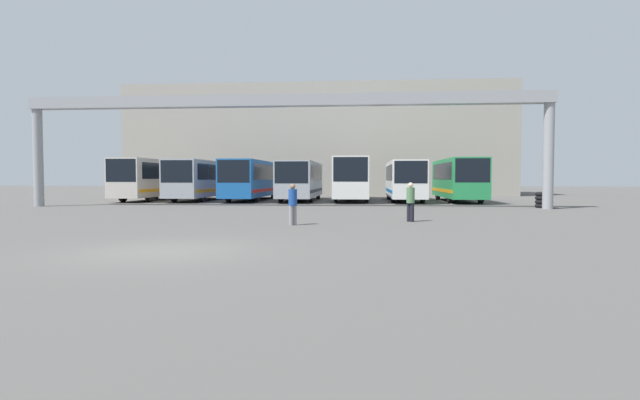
{
  "coord_description": "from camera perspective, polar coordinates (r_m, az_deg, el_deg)",
  "views": [
    {
      "loc": [
        4.93,
        -11.88,
        1.81
      ],
      "look_at": [
        1.99,
        22.23,
        0.3
      ],
      "focal_mm": 28.0,
      "sensor_mm": 36.0,
      "label": 1
    }
  ],
  "objects": [
    {
      "name": "ground_plane",
      "position": [
        12.99,
        -17.52,
        -5.6
      ],
      "size": [
        200.0,
        200.0,
        0.0
      ],
      "primitive_type": "plane",
      "color": "#514F4C"
    },
    {
      "name": "building_backdrop",
      "position": [
        57.14,
        -0.03,
        6.55
      ],
      "size": [
        40.93,
        12.0,
        11.63
      ],
      "color": "gray",
      "rests_on": "ground"
    },
    {
      "name": "overhead_gantry",
      "position": [
        30.82,
        -4.38,
        10.01
      ],
      "size": [
        32.01,
        0.8,
        6.86
      ],
      "color": "gray",
      "rests_on": "ground"
    },
    {
      "name": "bus_slot_0",
      "position": [
        43.03,
        -18.6,
        2.49
      ],
      "size": [
        2.44,
        10.75,
        3.28
      ],
      "color": "beige",
      "rests_on": "ground"
    },
    {
      "name": "bus_slot_1",
      "position": [
        41.49,
        -13.47,
        2.48
      ],
      "size": [
        2.53,
        10.57,
        3.17
      ],
      "color": "#999EA5",
      "rests_on": "ground"
    },
    {
      "name": "bus_slot_2",
      "position": [
        41.18,
        -7.72,
        2.53
      ],
      "size": [
        2.52,
        12.18,
        3.17
      ],
      "color": "#1959A5",
      "rests_on": "ground"
    },
    {
      "name": "bus_slot_3",
      "position": [
        39.73,
        -2.2,
        2.46
      ],
      "size": [
        2.57,
        10.67,
        3.06
      ],
      "color": "#999EA5",
      "rests_on": "ground"
    },
    {
      "name": "bus_slot_4",
      "position": [
        40.24,
        3.72,
        2.69
      ],
      "size": [
        2.6,
        12.27,
        3.35
      ],
      "color": "silver",
      "rests_on": "ground"
    },
    {
      "name": "bus_slot_5",
      "position": [
        39.46,
        9.63,
        2.43
      ],
      "size": [
        2.46,
        10.48,
        3.08
      ],
      "color": "silver",
      "rests_on": "ground"
    },
    {
      "name": "bus_slot_6",
      "position": [
        39.95,
        15.48,
        2.51
      ],
      "size": [
        2.52,
        10.38,
        3.24
      ],
      "color": "#268C4C",
      "rests_on": "ground"
    },
    {
      "name": "pedestrian_near_left",
      "position": [
        20.98,
        10.31,
        -0.1
      ],
      "size": [
        0.34,
        0.34,
        1.63
      ],
      "rotation": [
        0.0,
        0.0,
        5.54
      ],
      "color": "black",
      "rests_on": "ground"
    },
    {
      "name": "pedestrian_far_center",
      "position": [
        19.16,
        -3.13,
        -0.37
      ],
      "size": [
        0.33,
        0.33,
        1.59
      ],
      "rotation": [
        0.0,
        0.0,
        0.74
      ],
      "color": "gray",
      "rests_on": "ground"
    },
    {
      "name": "tire_stack",
      "position": [
        33.24,
        24.23,
        0.01
      ],
      "size": [
        1.04,
        1.04,
        0.96
      ],
      "color": "black",
      "rests_on": "ground"
    }
  ]
}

